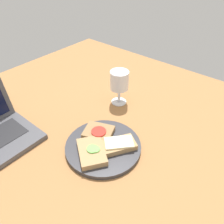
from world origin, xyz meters
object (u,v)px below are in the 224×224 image
Objects in this scene: sandwich_with_tomato at (99,132)px; sandwich_with_cucumber at (92,152)px; plate at (103,146)px; sandwich_with_cheese at (119,145)px; wine_glass at (119,82)px.

sandwich_with_cucumber is (-7.95, -4.39, 0.04)cm from sandwich_with_tomato.
plate is 5.64cm from sandwich_with_cheese.
sandwich_with_cucumber reaches higher than plate.
wine_glass is at bearing 27.27° from plate.
sandwich_with_cucumber is 32.61cm from wine_glass.
sandwich_with_tomato is (2.68, 4.47, 1.83)cm from plate.
sandwich_with_tomato is 0.82× the size of wine_glass.
sandwich_with_cheese is 1.03× the size of sandwich_with_tomato.
sandwich_with_tomato reaches higher than plate.
plate is 1.72× the size of wine_glass.
sandwich_with_cheese is 0.87× the size of sandwich_with_cucumber.
plate is at bearing -152.73° from wine_glass.
sandwich_with_cucumber is (-7.82, 4.71, -0.11)cm from sandwich_with_cheese.
wine_glass is at bearing 22.79° from sandwich_with_cucumber.
plate is 1.77× the size of sandwich_with_cucumber.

